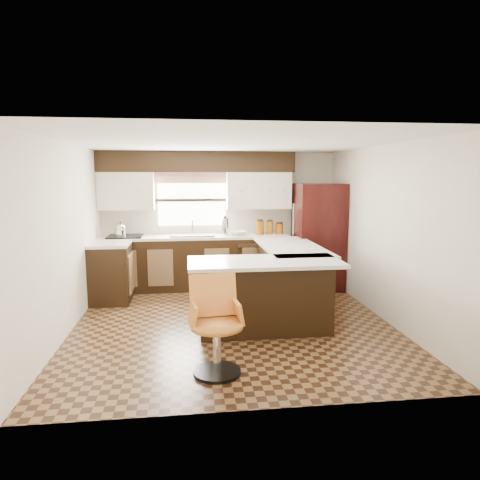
{
  "coord_description": "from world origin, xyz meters",
  "views": [
    {
      "loc": [
        -0.58,
        -5.55,
        1.98
      ],
      "look_at": [
        0.16,
        0.45,
        1.07
      ],
      "focal_mm": 32.0,
      "sensor_mm": 36.0,
      "label": 1
    }
  ],
  "objects": [
    {
      "name": "wall_front",
      "position": [
        0.0,
        -2.2,
        1.2
      ],
      "size": [
        4.4,
        0.0,
        4.4
      ],
      "primitive_type": "plane",
      "rotation": [
        -1.57,
        0.0,
        0.0
      ],
      "color": "beige",
      "rests_on": "floor"
    },
    {
      "name": "wall_left",
      "position": [
        -2.1,
        0.0,
        1.2
      ],
      "size": [
        0.0,
        4.4,
        4.4
      ],
      "primitive_type": "plane",
      "rotation": [
        1.57,
        0.0,
        1.57
      ],
      "color": "beige",
      "rests_on": "floor"
    },
    {
      "name": "floor",
      "position": [
        0.0,
        0.0,
        0.0
      ],
      "size": [
        4.4,
        4.4,
        0.0
      ],
      "primitive_type": "plane",
      "color": "#49301A",
      "rests_on": "ground"
    },
    {
      "name": "window_pane",
      "position": [
        -0.5,
        2.18,
        1.55
      ],
      "size": [
        1.2,
        0.02,
        0.9
      ],
      "primitive_type": "cube",
      "color": "white",
      "rests_on": "wall_back"
    },
    {
      "name": "peninsula_long",
      "position": [
        0.9,
        0.62,
        0.45
      ],
      "size": [
        0.6,
        1.95,
        0.9
      ],
      "primitive_type": "cube",
      "color": "black",
      "rests_on": "floor"
    },
    {
      "name": "upper_cab_left",
      "position": [
        -1.62,
        2.03,
        1.72
      ],
      "size": [
        0.94,
        0.35,
        0.64
      ],
      "primitive_type": "cube",
      "color": "beige",
      "rests_on": "wall_back"
    },
    {
      "name": "counter_pen_return",
      "position": [
        0.35,
        -0.44,
        0.92
      ],
      "size": [
        1.89,
        0.84,
        0.04
      ],
      "primitive_type": "cube",
      "color": "silver",
      "rests_on": "peninsula_return"
    },
    {
      "name": "percolator",
      "position": [
        0.07,
        1.9,
        1.1
      ],
      "size": [
        0.14,
        0.14,
        0.31
      ],
      "primitive_type": "cylinder",
      "color": "silver",
      "rests_on": "counter_back"
    },
    {
      "name": "refrigerator",
      "position": [
        1.68,
        1.65,
        0.92
      ],
      "size": [
        0.79,
        0.76,
        1.85
      ],
      "primitive_type": "cube",
      "color": "black",
      "rests_on": "floor"
    },
    {
      "name": "counter_back",
      "position": [
        -0.45,
        1.9,
        0.92
      ],
      "size": [
        3.3,
        0.6,
        0.04
      ],
      "primitive_type": "cube",
      "color": "silver",
      "rests_on": "base_cab_back"
    },
    {
      "name": "ceiling",
      "position": [
        0.0,
        0.0,
        2.4
      ],
      "size": [
        4.4,
        4.4,
        0.0
      ],
      "primitive_type": "plane",
      "rotation": [
        3.14,
        0.0,
        0.0
      ],
      "color": "silver",
      "rests_on": "wall_back"
    },
    {
      "name": "valance",
      "position": [
        -0.5,
        2.14,
        1.94
      ],
      "size": [
        1.3,
        0.06,
        0.18
      ],
      "primitive_type": "cube",
      "color": "#D19B93",
      "rests_on": "wall_back"
    },
    {
      "name": "counter_left",
      "position": [
        -1.8,
        1.25,
        0.92
      ],
      "size": [
        0.6,
        0.7,
        0.04
      ],
      "primitive_type": "cube",
      "color": "silver",
      "rests_on": "base_cab_left"
    },
    {
      "name": "base_cab_back",
      "position": [
        -0.45,
        1.9,
        0.45
      ],
      "size": [
        3.3,
        0.6,
        0.9
      ],
      "primitive_type": "cube",
      "color": "black",
      "rests_on": "floor"
    },
    {
      "name": "kettle",
      "position": [
        -1.72,
        1.88,
        1.09
      ],
      "size": [
        0.18,
        0.18,
        0.24
      ],
      "primitive_type": null,
      "color": "silver",
      "rests_on": "cooktop"
    },
    {
      "name": "peninsula_return",
      "position": [
        0.38,
        -0.35,
        0.45
      ],
      "size": [
        1.65,
        0.6,
        0.9
      ],
      "primitive_type": "cube",
      "color": "black",
      "rests_on": "floor"
    },
    {
      "name": "upper_cab_right",
      "position": [
        0.68,
        2.03,
        1.72
      ],
      "size": [
        1.14,
        0.35,
        0.64
      ],
      "primitive_type": "cube",
      "color": "beige",
      "rests_on": "wall_back"
    },
    {
      "name": "counter_pen_long",
      "position": [
        0.95,
        0.62,
        0.92
      ],
      "size": [
        0.84,
        1.95,
        0.04
      ],
      "primitive_type": "cube",
      "color": "silver",
      "rests_on": "peninsula_long"
    },
    {
      "name": "mixing_bowl",
      "position": [
        0.29,
        1.9,
        0.98
      ],
      "size": [
        0.38,
        0.38,
        0.07
      ],
      "primitive_type": "imported",
      "rotation": [
        0.0,
        0.0,
        0.37
      ],
      "color": "white",
      "rests_on": "counter_back"
    },
    {
      "name": "canister_large",
      "position": [
        0.69,
        1.92,
        1.06
      ],
      "size": [
        0.14,
        0.14,
        0.24
      ],
      "primitive_type": "cylinder",
      "color": "#7F4509",
      "rests_on": "counter_back"
    },
    {
      "name": "sink",
      "position": [
        -0.5,
        1.88,
        0.96
      ],
      "size": [
        0.75,
        0.45,
        0.03
      ],
      "primitive_type": "cube",
      "color": "#B2B2B7",
      "rests_on": "counter_back"
    },
    {
      "name": "base_cab_left",
      "position": [
        -1.8,
        1.25,
        0.45
      ],
      "size": [
        0.6,
        0.7,
        0.9
      ],
      "primitive_type": "cube",
      "color": "black",
      "rests_on": "floor"
    },
    {
      "name": "soffit",
      "position": [
        -0.4,
        2.03,
        2.22
      ],
      "size": [
        3.4,
        0.35,
        0.36
      ],
      "primitive_type": "cube",
      "color": "black",
      "rests_on": "wall_back"
    },
    {
      "name": "dishwasher",
      "position": [
        0.55,
        1.61,
        0.43
      ],
      "size": [
        0.58,
        0.03,
        0.78
      ],
      "primitive_type": "cube",
      "color": "black",
      "rests_on": "floor"
    },
    {
      "name": "wall_back",
      "position": [
        0.0,
        2.2,
        1.2
      ],
      "size": [
        4.4,
        0.0,
        4.4
      ],
      "primitive_type": "plane",
      "rotation": [
        1.57,
        0.0,
        0.0
      ],
      "color": "beige",
      "rests_on": "floor"
    },
    {
      "name": "bar_chair",
      "position": [
        -0.31,
        -1.48,
        0.49
      ],
      "size": [
        0.58,
        0.58,
        0.99
      ],
      "primitive_type": null,
      "rotation": [
        0.0,
        0.0,
        0.11
      ],
      "color": "orange",
      "rests_on": "floor"
    },
    {
      "name": "canister_small",
      "position": [
        1.05,
        1.92,
        1.04
      ],
      "size": [
        0.13,
        0.13,
        0.19
      ],
      "primitive_type": "cylinder",
      "color": "#7F4509",
      "rests_on": "counter_back"
    },
    {
      "name": "cooktop",
      "position": [
        -1.65,
        1.88,
        0.96
      ],
      "size": [
        0.58,
        0.5,
        0.02
      ],
      "primitive_type": "cube",
      "color": "black",
      "rests_on": "counter_back"
    },
    {
      "name": "wall_right",
      "position": [
        2.1,
        0.0,
        1.2
      ],
      "size": [
        0.0,
        4.4,
        4.4
      ],
      "primitive_type": "plane",
      "rotation": [
        1.57,
        0.0,
        -1.57
      ],
      "color": "beige",
      "rests_on": "floor"
    },
    {
      "name": "canister_med",
      "position": [
        0.87,
        1.92,
        1.06
      ],
      "size": [
        0.12,
        0.12,
        0.23
      ],
      "primitive_type": "cylinder",
      "color": "#7F4509",
      "rests_on": "counter_back"
    }
  ]
}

